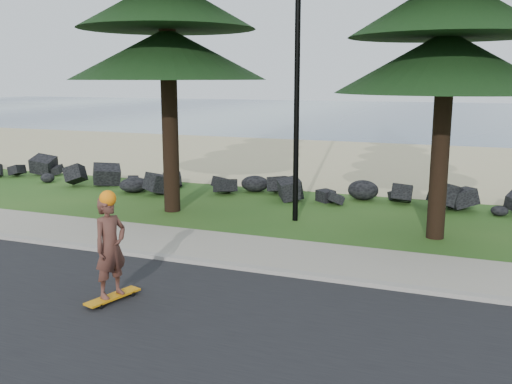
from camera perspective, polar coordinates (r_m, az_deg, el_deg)
ground at (r=11.91m, az=-0.71°, el=-6.36°), size 160.00×160.00×0.00m
road at (r=8.21m, az=-12.96°, el=-15.08°), size 160.00×7.00×0.02m
kerb at (r=11.11m, az=-2.46°, el=-7.42°), size 160.00×0.20×0.10m
sidewalk at (r=12.08m, az=-0.35°, el=-5.91°), size 160.00×2.00×0.08m
beach_sand at (r=25.64m, az=11.51°, el=3.01°), size 160.00×15.00×0.01m
ocean at (r=61.77m, az=17.42°, el=7.48°), size 160.00×58.00×0.01m
seawall_boulders at (r=17.06m, az=6.34°, el=-0.98°), size 60.00×2.40×1.10m
lamp_post at (r=14.37m, az=4.16°, el=13.36°), size 0.25×0.14×8.14m
skateboarder at (r=9.53m, az=-14.36°, el=-5.40°), size 0.55×1.03×1.86m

